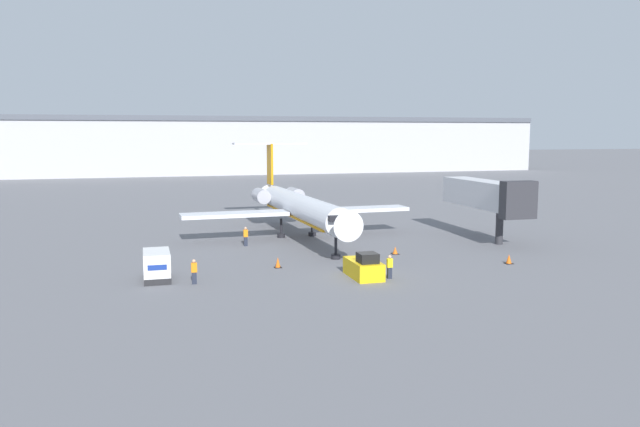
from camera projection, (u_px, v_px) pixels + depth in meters
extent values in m
plane|color=slate|center=(366.00, 277.00, 45.30)|extent=(600.00, 600.00, 0.00)
cube|color=#B2B2B7|center=(204.00, 148.00, 158.87)|extent=(180.00, 16.00, 13.38)
cube|color=#4C515B|center=(203.00, 119.00, 157.94)|extent=(180.00, 16.80, 1.20)
cylinder|color=silver|center=(301.00, 207.00, 61.08)|extent=(3.32, 22.32, 2.51)
cone|color=silver|center=(344.00, 225.00, 49.65)|extent=(2.58, 2.09, 2.51)
cube|color=black|center=(341.00, 218.00, 50.35)|extent=(2.15, 0.78, 0.44)
cone|color=silver|center=(271.00, 195.00, 72.87)|extent=(2.35, 2.84, 2.25)
cube|color=orange|center=(301.00, 216.00, 61.19)|extent=(2.99, 20.09, 0.20)
cube|color=silver|center=(358.00, 209.00, 64.18)|extent=(10.43, 3.08, 0.36)
cube|color=silver|center=(235.00, 214.00, 60.23)|extent=(10.43, 3.08, 0.36)
cylinder|color=#ADADB7|center=(295.00, 195.00, 70.45)|extent=(1.66, 3.26, 1.54)
cylinder|color=#ADADB7|center=(261.00, 196.00, 69.26)|extent=(1.66, 3.26, 1.54)
cube|color=orange|center=(270.00, 164.00, 72.92)|extent=(0.32, 2.21, 4.78)
cube|color=silver|center=(270.00, 144.00, 72.62)|extent=(8.66, 2.11, 0.20)
cylinder|color=black|center=(336.00, 248.00, 51.82)|extent=(0.24, 0.24, 1.93)
cylinder|color=black|center=(336.00, 257.00, 51.92)|extent=(0.80, 0.80, 0.40)
cylinder|color=black|center=(281.00, 228.00, 62.48)|extent=(0.24, 0.24, 1.93)
cylinder|color=black|center=(281.00, 236.00, 62.58)|extent=(0.80, 0.80, 0.40)
cylinder|color=black|center=(312.00, 227.00, 63.48)|extent=(0.24, 0.24, 1.93)
cylinder|color=black|center=(312.00, 234.00, 63.58)|extent=(0.80, 0.80, 0.40)
cube|color=yellow|center=(363.00, 269.00, 45.29)|extent=(1.92, 3.81, 1.25)
cube|color=black|center=(368.00, 258.00, 44.37)|extent=(1.35, 1.37, 0.70)
cube|color=black|center=(355.00, 266.00, 47.06)|extent=(1.73, 0.30, 0.75)
cube|color=#232326|center=(157.00, 277.00, 44.50)|extent=(1.83, 3.48, 0.45)
cube|color=silver|center=(157.00, 262.00, 44.37)|extent=(1.83, 3.48, 1.65)
cube|color=navy|center=(157.00, 268.00, 42.69)|extent=(1.28, 0.04, 0.36)
cube|color=#232838|center=(390.00, 273.00, 44.90)|extent=(0.32, 0.20, 0.82)
cube|color=yellow|center=(390.00, 263.00, 44.80)|extent=(0.40, 0.24, 0.65)
sphere|color=tan|center=(390.00, 257.00, 44.75)|extent=(0.24, 0.24, 0.24)
cube|color=#232838|center=(246.00, 241.00, 57.86)|extent=(0.32, 0.20, 0.86)
cube|color=orange|center=(246.00, 233.00, 57.77)|extent=(0.40, 0.24, 0.68)
sphere|color=tan|center=(246.00, 228.00, 57.71)|extent=(0.25, 0.25, 0.25)
cube|color=#232838|center=(194.00, 278.00, 43.28)|extent=(0.32, 0.20, 0.84)
cube|color=orange|center=(194.00, 267.00, 43.18)|extent=(0.40, 0.24, 0.67)
sphere|color=tan|center=(194.00, 261.00, 43.12)|extent=(0.25, 0.25, 0.25)
cube|color=black|center=(278.00, 267.00, 48.59)|extent=(0.56, 0.56, 0.04)
cone|color=orange|center=(278.00, 262.00, 48.54)|extent=(0.40, 0.40, 0.79)
cube|color=black|center=(395.00, 254.00, 54.00)|extent=(0.62, 0.62, 0.04)
cone|color=orange|center=(395.00, 250.00, 53.96)|extent=(0.44, 0.44, 0.62)
cube|color=black|center=(509.00, 263.00, 50.07)|extent=(0.62, 0.62, 0.04)
cone|color=orange|center=(509.00, 259.00, 50.02)|extent=(0.45, 0.45, 0.73)
cylinder|color=#2D2D33|center=(499.00, 227.00, 58.64)|extent=(0.70, 0.70, 3.20)
cube|color=silver|center=(482.00, 193.00, 61.53)|extent=(2.60, 11.39, 2.60)
cube|color=#2D2D33|center=(518.00, 200.00, 55.53)|extent=(3.20, 1.20, 3.38)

